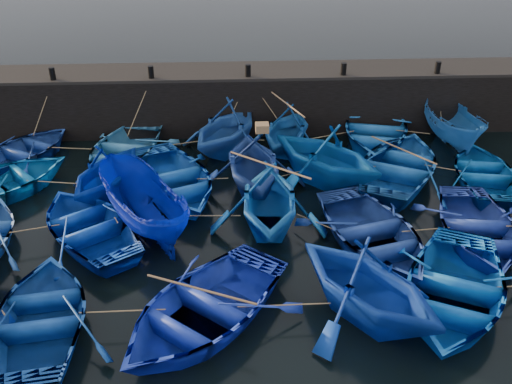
{
  "coord_description": "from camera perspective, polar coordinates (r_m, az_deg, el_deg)",
  "views": [
    {
      "loc": [
        -0.87,
        -13.4,
        10.13
      ],
      "look_at": [
        0.0,
        3.2,
        0.7
      ],
      "focal_mm": 40.0,
      "sensor_mm": 36.0,
      "label": 1
    }
  ],
  "objects": [
    {
      "name": "boat_8",
      "position": [
        20.41,
        -8.46,
        1.29
      ],
      "size": [
        5.8,
        6.64,
        1.15
      ],
      "primitive_type": "imported",
      "rotation": [
        0.0,
        0.0,
        0.4
      ],
      "color": "blue",
      "rests_on": "ground"
    },
    {
      "name": "boat_17",
      "position": [
        17.66,
        11.58,
        -4.02
      ],
      "size": [
        5.0,
        6.02,
        1.08
      ],
      "primitive_type": "imported",
      "rotation": [
        0.0,
        0.0,
        0.27
      ],
      "color": "navy",
      "rests_on": "ground"
    },
    {
      "name": "boat_12",
      "position": [
        22.47,
        21.91,
        1.83
      ],
      "size": [
        4.07,
        5.09,
        0.95
      ],
      "primitive_type": "imported",
      "rotation": [
        0.0,
        0.0,
        2.95
      ],
      "color": "#095394",
      "rests_on": "ground"
    },
    {
      "name": "boat_7",
      "position": [
        20.39,
        -14.62,
        2.05
      ],
      "size": [
        4.63,
        4.93,
        2.08
      ],
      "primitive_type": "imported",
      "rotation": [
        0.0,
        0.0,
        2.76
      ],
      "color": "#002590",
      "rests_on": "ground"
    },
    {
      "name": "boat_0",
      "position": [
        24.38,
        -22.1,
        3.93
      ],
      "size": [
        5.12,
        5.52,
        0.93
      ],
      "primitive_type": "imported",
      "rotation": [
        0.0,
        0.0,
        2.58
      ],
      "color": "navy",
      "rests_on": "ground"
    },
    {
      "name": "boat_3",
      "position": [
        23.11,
        3.09,
        6.32
      ],
      "size": [
        4.56,
        4.86,
        2.05
      ],
      "primitive_type": "imported",
      "rotation": [
        0.0,
        0.0,
        -0.38
      ],
      "color": "#1657A8",
      "rests_on": "ground"
    },
    {
      "name": "bollard_2",
      "position": [
        24.14,
        -0.81,
        12.06
      ],
      "size": [
        0.24,
        0.24,
        0.5
      ],
      "primitive_type": "cylinder",
      "color": "black",
      "rests_on": "quay_top"
    },
    {
      "name": "quay_wall",
      "position": [
        25.51,
        -0.87,
        9.19
      ],
      "size": [
        26.0,
        2.5,
        2.5
      ],
      "primitive_type": "cube",
      "color": "black",
      "rests_on": "ground"
    },
    {
      "name": "loose_oars",
      "position": [
        18.7,
        4.34,
        2.63
      ],
      "size": [
        9.4,
        12.15,
        1.24
      ],
      "color": "#99724C",
      "rests_on": "ground"
    },
    {
      "name": "mooring_ropes",
      "position": [
        20.45,
        -0.52,
        2.63
      ],
      "size": [
        17.4,
        12.05,
        2.1
      ],
      "color": "tan",
      "rests_on": "ground"
    },
    {
      "name": "bollard_0",
      "position": [
        25.15,
        -19.7,
        11.08
      ],
      "size": [
        0.24,
        0.24,
        0.5
      ],
      "primitive_type": "cylinder",
      "color": "black",
      "rests_on": "quay_top"
    },
    {
      "name": "bollard_4",
      "position": [
        25.7,
        17.71,
        11.78
      ],
      "size": [
        0.24,
        0.24,
        0.5
      ],
      "primitive_type": "cylinder",
      "color": "black",
      "rests_on": "quay_top"
    },
    {
      "name": "boat_22",
      "position": [
        14.63,
        -5.46,
        -11.45
      ],
      "size": [
        6.42,
        6.62,
        1.12
      ],
      "primitive_type": "imported",
      "rotation": [
        0.0,
        0.0,
        -0.69
      ],
      "color": "#162EBA",
      "rests_on": "ground"
    },
    {
      "name": "boat_10",
      "position": [
        20.67,
        7.03,
        3.82
      ],
      "size": [
        6.14,
        6.16,
        2.46
      ],
      "primitive_type": "imported",
      "rotation": [
        0.0,
        0.0,
        3.9
      ],
      "color": "#064D93",
      "rests_on": "ground"
    },
    {
      "name": "ground",
      "position": [
        16.82,
        0.57,
        -7.47
      ],
      "size": [
        120.0,
        120.0,
        0.0
      ],
      "primitive_type": "plane",
      "color": "black",
      "rests_on": "ground"
    },
    {
      "name": "quay_top",
      "position": [
        25.09,
        -0.89,
        12.0
      ],
      "size": [
        26.0,
        2.5,
        0.12
      ],
      "primitive_type": "cube",
      "color": "black",
      "rests_on": "quay_wall"
    },
    {
      "name": "boat_23",
      "position": [
        14.62,
        11.13,
        -8.89
      ],
      "size": [
        5.76,
        5.87,
        2.34
      ],
      "primitive_type": "imported",
      "rotation": [
        0.0,
        0.0,
        0.65
      ],
      "color": "#0A339D",
      "rests_on": "ground"
    },
    {
      "name": "boat_14",
      "position": [
        18.47,
        -16.36,
        -3.19
      ],
      "size": [
        5.66,
        6.02,
        1.02
      ],
      "primitive_type": "imported",
      "rotation": [
        0.0,
        0.0,
        3.74
      ],
      "color": "#073498",
      "rests_on": "ground"
    },
    {
      "name": "boat_9",
      "position": [
        20.05,
        -0.26,
        2.99
      ],
      "size": [
        4.13,
        4.69,
        2.33
      ],
      "primitive_type": "imported",
      "rotation": [
        0.0,
        0.0,
        3.22
      ],
      "color": "navy",
      "rests_on": "ground"
    },
    {
      "name": "boat_6",
      "position": [
        22.04,
        -24.17,
        0.93
      ],
      "size": [
        6.17,
        6.04,
        1.05
      ],
      "primitive_type": "imported",
      "rotation": [
        0.0,
        0.0,
        2.29
      ],
      "color": "#0962AC",
      "rests_on": "ground"
    },
    {
      "name": "boat_21",
      "position": [
        15.39,
        -20.56,
        -11.51
      ],
      "size": [
        4.07,
        5.22,
        0.99
      ],
      "primitive_type": "imported",
      "rotation": [
        0.0,
        0.0,
        3.29
      ],
      "color": "navy",
      "rests_on": "ground"
    },
    {
      "name": "bollard_3",
      "position": [
        24.61,
        8.75,
        12.07
      ],
      "size": [
        0.24,
        0.24,
        0.5
      ],
      "primitive_type": "cylinder",
      "color": "black",
      "rests_on": "quay_top"
    },
    {
      "name": "boat_2",
      "position": [
        23.04,
        -3.03,
        6.54
      ],
      "size": [
        5.38,
        5.59,
        2.27
      ],
      "primitive_type": "imported",
      "rotation": [
        0.0,
        0.0,
        -0.53
      ],
      "color": "#2052A5",
      "rests_on": "ground"
    },
    {
      "name": "boat_16",
      "position": [
        17.85,
        1.3,
        -0.66
      ],
      "size": [
        4.03,
        4.59,
        2.3
      ],
      "primitive_type": "imported",
      "rotation": [
        0.0,
        0.0,
        -0.06
      ],
      "color": "blue",
      "rests_on": "ground"
    },
    {
      "name": "boat_4",
      "position": [
        24.62,
        11.81,
        6.1
      ],
      "size": [
        5.31,
        6.46,
        1.17
      ],
      "primitive_type": "imported",
      "rotation": [
        0.0,
        0.0,
        -0.25
      ],
      "color": "#1455A0",
      "rests_on": "ground"
    },
    {
      "name": "boat_5",
      "position": [
        25.09,
        19.06,
        6.26
      ],
      "size": [
        1.92,
        4.63,
        1.76
      ],
      "primitive_type": "imported",
      "rotation": [
        0.0,
        0.0,
        0.05
      ],
      "color": "#2562A5",
      "rests_on": "ground"
    },
    {
      "name": "wooden_crate",
      "position": [
        19.51,
        0.62,
        6.45
      ],
      "size": [
        0.46,
        0.43,
        0.28
      ],
      "primitive_type": "cube",
      "color": "olive",
      "rests_on": "boat_9"
    },
    {
      "name": "boat_1",
      "position": [
        23.09,
        -13.16,
        4.18
      ],
      "size": [
        4.81,
        5.85,
        1.06
      ],
      "primitive_type": "imported",
      "rotation": [
        0.0,
        0.0,
        -0.25
      ],
      "color": "teal",
      "rests_on": "ground"
    },
    {
      "name": "boat_18",
      "position": [
        18.87,
        21.31,
        -3.36
      ],
      "size": [
        4.09,
        5.3,
        1.02
      ],
      "primitive_type": "imported",
      "rotation": [
        0.0,
        0.0,
        -0.12
      ],
      "color": "#233C9F",
      "rests_on": "ground"
    },
    {
      "name": "boat_24",
      "position": [
        16.0,
        19.16,
        -9.14
      ],
      "size": [
        5.84,
        6.55,
        1.12
      ],
      "primitive_type": "imported",
      "rotation": [
        0.0,
        0.0,
        -0.45
      ],
      "color": "blue",
      "rests_on": "ground"
    },
    {
      "name": "boat_15",
      "position": [
        18.21,
        -11.31,
        -1.41
      ],
      "size": [
        4.05,
        5.07,
        1.87
      ],
      "primitive_type": "imported",
      "rotation": [
        0.0,
        0.0,
        3.68
      ],
      "color": "#01159B",
      "rests_on": "ground"
    },
    {
      "name": "boat_11",
      "position": [
        21.83,
        14.28,
        2.66
      ],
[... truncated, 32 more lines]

